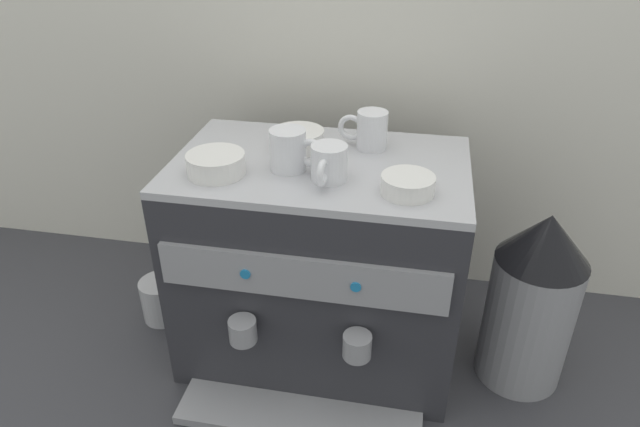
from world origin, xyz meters
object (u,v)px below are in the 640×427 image
Objects in this scene: ceramic_bowl_2 at (216,164)px; coffee_grinder at (532,300)px; ceramic_cup_1 at (370,130)px; ceramic_bowl_1 at (408,185)px; ceramic_bowl_0 at (298,139)px; milk_pitcher at (162,299)px; espresso_machine at (320,263)px; ceramic_cup_0 at (329,163)px; ceramic_cup_2 at (290,150)px.

ceramic_bowl_2 is 0.72m from coffee_grinder.
ceramic_bowl_1 is (0.09, -0.19, -0.02)m from ceramic_cup_1.
ceramic_bowl_0 is at bearing 145.96° from ceramic_bowl_1.
ceramic_bowl_2 is at bearing 178.26° from ceramic_bowl_1.
ceramic_bowl_2 reaches higher than ceramic_bowl_0.
milk_pitcher is (-0.60, 0.12, -0.45)m from ceramic_bowl_1.
coffee_grinder is 0.89m from milk_pitcher.
ceramic_bowl_1 is at bearing -1.74° from ceramic_bowl_2.
ceramic_bowl_2 is at bearing -155.81° from espresso_machine.
espresso_machine is 0.33m from ceramic_bowl_1.
ceramic_bowl_0 is 0.20m from ceramic_bowl_2.
espresso_machine is 0.34m from ceramic_bowl_2.
ceramic_bowl_1 is 0.76m from milk_pitcher.
ceramic_bowl_2 is at bearing -130.54° from ceramic_bowl_0.
espresso_machine is 0.32m from ceramic_cup_1.
ceramic_cup_2 is (-0.08, 0.03, 0.01)m from ceramic_cup_0.
ceramic_bowl_0 is 0.97× the size of ceramic_bowl_2.
espresso_machine is 5.62× the size of ceramic_cup_0.
coffee_grinder is at bearing 3.94° from ceramic_cup_2.
espresso_machine is 0.46m from coffee_grinder.
ceramic_bowl_0 is 0.61m from coffee_grinder.
ceramic_bowl_0 reaches higher than coffee_grinder.
milk_pitcher is at bearing 170.31° from ceramic_cup_2.
ceramic_bowl_0 is at bearing 94.22° from ceramic_cup_2.
ceramic_bowl_1 is (0.24, -0.16, -0.00)m from ceramic_bowl_0.
espresso_machine is 6.10× the size of ceramic_bowl_1.
ceramic_bowl_2 reaches higher than milk_pitcher.
ceramic_cup_1 is 0.21m from ceramic_bowl_1.
milk_pitcher is at bearing 178.23° from coffee_grinder.
ceramic_cup_1 and ceramic_cup_2 have the same top height.
ceramic_bowl_2 is at bearing -147.17° from ceramic_cup_1.
ceramic_cup_2 is at bearing -176.06° from coffee_grinder.
milk_pitcher is at bearing -173.28° from ceramic_bowl_0.
ceramic_cup_1 is 0.94× the size of ceramic_bowl_2.
ceramic_cup_1 is at bearing 32.83° from ceramic_bowl_2.
coffee_grinder is at bearing 8.99° from ceramic_cup_0.
ceramic_bowl_1 is 0.87× the size of ceramic_bowl_2.
milk_pitcher is (-0.88, 0.03, -0.15)m from coffee_grinder.
ceramic_bowl_1 is (0.15, -0.02, -0.02)m from ceramic_cup_0.
ceramic_bowl_1 is at bearing -9.12° from ceramic_cup_0.
coffee_grinder is (0.51, 0.04, -0.32)m from ceramic_cup_2.
ceramic_cup_2 reaches higher than ceramic_bowl_2.
ceramic_bowl_2 is (-0.14, -0.05, -0.02)m from ceramic_cup_2.
ceramic_cup_1 is 1.08× the size of ceramic_bowl_1.
ceramic_bowl_0 is (-0.06, 0.07, 0.27)m from espresso_machine.
ceramic_cup_2 is 0.15m from ceramic_bowl_2.
ceramic_bowl_2 is (-0.28, -0.18, -0.02)m from ceramic_cup_1.
ceramic_bowl_0 is 0.99× the size of milk_pitcher.
ceramic_cup_2 is at bearing 158.04° from ceramic_cup_0.
ceramic_cup_0 is at bearing -57.00° from ceramic_bowl_0.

